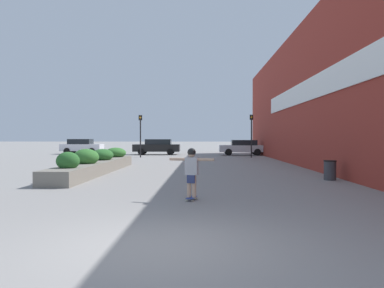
{
  "coord_description": "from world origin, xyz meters",
  "views": [
    {
      "loc": [
        0.74,
        -6.0,
        1.76
      ],
      "look_at": [
        0.18,
        13.62,
        1.41
      ],
      "focal_mm": 35.0,
      "sensor_mm": 36.0,
      "label": 1
    }
  ],
  "objects_px": {
    "trash_bin": "(330,170)",
    "car_center_left": "(243,147)",
    "skateboard": "(192,198)",
    "traffic_light_left": "(140,129)",
    "car_center_right": "(82,146)",
    "car_leftmost": "(157,147)",
    "skateboarder": "(192,168)",
    "traffic_light_right": "(251,129)"
  },
  "relations": [
    {
      "from": "skateboarder",
      "to": "traffic_light_right",
      "type": "relative_size",
      "value": 0.37
    },
    {
      "from": "car_leftmost",
      "to": "traffic_light_right",
      "type": "bearing_deg",
      "value": -121.31
    },
    {
      "from": "skateboard",
      "to": "car_center_right",
      "type": "height_order",
      "value": "car_center_right"
    },
    {
      "from": "skateboard",
      "to": "trash_bin",
      "type": "relative_size",
      "value": 0.72
    },
    {
      "from": "trash_bin",
      "to": "car_center_right",
      "type": "relative_size",
      "value": 0.19
    },
    {
      "from": "skateboarder",
      "to": "car_center_left",
      "type": "xyz_separation_m",
      "value": [
        4.25,
        26.65,
        -0.12
      ]
    },
    {
      "from": "trash_bin",
      "to": "skateboarder",
      "type": "bearing_deg",
      "value": -137.34
    },
    {
      "from": "trash_bin",
      "to": "traffic_light_right",
      "type": "distance_m",
      "value": 17.25
    },
    {
      "from": "trash_bin",
      "to": "skateboard",
      "type": "bearing_deg",
      "value": -137.34
    },
    {
      "from": "skateboard",
      "to": "traffic_light_left",
      "type": "height_order",
      "value": "traffic_light_left"
    },
    {
      "from": "skateboard",
      "to": "car_center_left",
      "type": "bearing_deg",
      "value": 95.46
    },
    {
      "from": "car_center_right",
      "to": "traffic_light_left",
      "type": "relative_size",
      "value": 1.14
    },
    {
      "from": "car_center_left",
      "to": "car_center_right",
      "type": "height_order",
      "value": "car_center_right"
    },
    {
      "from": "skateboard",
      "to": "traffic_light_right",
      "type": "relative_size",
      "value": 0.16
    },
    {
      "from": "car_center_right",
      "to": "skateboard",
      "type": "bearing_deg",
      "value": 23.48
    },
    {
      "from": "trash_bin",
      "to": "car_center_left",
      "type": "relative_size",
      "value": 0.18
    },
    {
      "from": "car_center_right",
      "to": "car_leftmost",
      "type": "bearing_deg",
      "value": 82.12
    },
    {
      "from": "car_leftmost",
      "to": "car_center_right",
      "type": "distance_m",
      "value": 8.22
    },
    {
      "from": "car_center_left",
      "to": "trash_bin",
      "type": "bearing_deg",
      "value": -176.54
    },
    {
      "from": "skateboarder",
      "to": "car_leftmost",
      "type": "xyz_separation_m",
      "value": [
        -4.34,
        27.61,
        -0.09
      ]
    },
    {
      "from": "traffic_light_right",
      "to": "car_leftmost",
      "type": "bearing_deg",
      "value": 148.69
    },
    {
      "from": "skateboarder",
      "to": "traffic_light_left",
      "type": "xyz_separation_m",
      "value": [
        -5.12,
        22.01,
        1.58
      ]
    },
    {
      "from": "car_center_left",
      "to": "car_center_right",
      "type": "distance_m",
      "value": 16.86
    },
    {
      "from": "trash_bin",
      "to": "car_center_right",
      "type": "distance_m",
      "value": 29.72
    },
    {
      "from": "skateboard",
      "to": "traffic_light_left",
      "type": "bearing_deg",
      "value": 117.62
    },
    {
      "from": "skateboarder",
      "to": "car_center_right",
      "type": "height_order",
      "value": "car_center_right"
    },
    {
      "from": "skateboard",
      "to": "car_center_right",
      "type": "xyz_separation_m",
      "value": [
        -12.48,
        28.74,
        0.77
      ]
    },
    {
      "from": "trash_bin",
      "to": "car_center_left",
      "type": "distance_m",
      "value": 21.58
    },
    {
      "from": "trash_bin",
      "to": "car_center_right",
      "type": "bearing_deg",
      "value": 127.37
    },
    {
      "from": "skateboarder",
      "to": "car_center_left",
      "type": "distance_m",
      "value": 26.99
    },
    {
      "from": "car_center_left",
      "to": "traffic_light_left",
      "type": "distance_m",
      "value": 10.6
    },
    {
      "from": "traffic_light_right",
      "to": "car_center_right",
      "type": "bearing_deg",
      "value": 159.01
    },
    {
      "from": "skateboarder",
      "to": "traffic_light_left",
      "type": "relative_size",
      "value": 0.37
    },
    {
      "from": "skateboard",
      "to": "skateboarder",
      "type": "bearing_deg",
      "value": 0.0
    },
    {
      "from": "car_leftmost",
      "to": "traffic_light_right",
      "type": "distance_m",
      "value": 10.54
    },
    {
      "from": "traffic_light_left",
      "to": "traffic_light_right",
      "type": "height_order",
      "value": "traffic_light_right"
    },
    {
      "from": "car_center_left",
      "to": "traffic_light_right",
      "type": "relative_size",
      "value": 1.2
    },
    {
      "from": "car_leftmost",
      "to": "car_center_right",
      "type": "relative_size",
      "value": 1.12
    },
    {
      "from": "skateboard",
      "to": "traffic_light_left",
      "type": "relative_size",
      "value": 0.16
    },
    {
      "from": "trash_bin",
      "to": "traffic_light_left",
      "type": "relative_size",
      "value": 0.22
    },
    {
      "from": "skateboard",
      "to": "trash_bin",
      "type": "distance_m",
      "value": 7.56
    },
    {
      "from": "skateboarder",
      "to": "traffic_light_right",
      "type": "xyz_separation_m",
      "value": [
        4.54,
        22.2,
        1.6
      ]
    }
  ]
}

